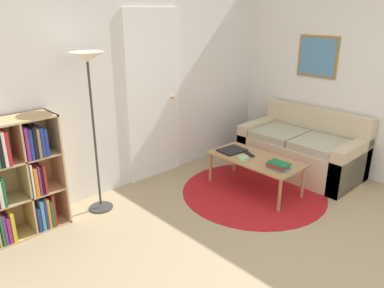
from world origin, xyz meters
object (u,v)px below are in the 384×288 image
object	(u,v)px
coffee_table	(255,161)
laptop	(232,150)
floor_lamp	(89,76)
bowl	(243,158)
bookshelf	(0,183)
couch	(303,150)

from	to	relation	value
coffee_table	laptop	bearing A→B (deg)	94.62
floor_lamp	bowl	size ratio (longest dim) A/B	14.07
laptop	bowl	world-z (taller)	bowl
laptop	bowl	distance (m)	0.31
bookshelf	bowl	size ratio (longest dim) A/B	9.57
coffee_table	bowl	world-z (taller)	bowl
couch	coffee_table	bearing A→B (deg)	174.66
bowl	bookshelf	bearing A→B (deg)	159.00
laptop	bowl	size ratio (longest dim) A/B	2.81
couch	laptop	size ratio (longest dim) A/B	4.50
bookshelf	floor_lamp	xyz separation A→B (m)	(0.93, -0.11, 0.88)
floor_lamp	coffee_table	distance (m)	2.13
bookshelf	bowl	bearing A→B (deg)	-21.00
couch	coffee_table	xyz separation A→B (m)	(-0.94, 0.09, 0.09)
floor_lamp	laptop	world-z (taller)	floor_lamp
couch	coffee_table	size ratio (longest dim) A/B	1.37
coffee_table	bowl	bearing A→B (deg)	157.08
bookshelf	couch	world-z (taller)	bookshelf
bookshelf	bowl	xyz separation A→B (m)	(2.38, -0.91, -0.15)
floor_lamp	coffee_table	bearing A→B (deg)	-28.56
floor_lamp	couch	distance (m)	2.96
floor_lamp	laptop	bearing A→B (deg)	-18.42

